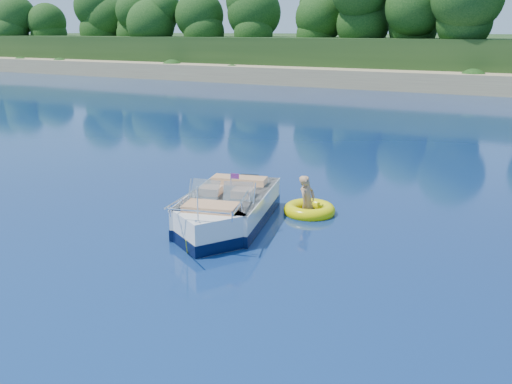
# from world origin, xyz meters

# --- Properties ---
(ground) EXTENTS (160.00, 160.00, 0.00)m
(ground) POSITION_xyz_m (0.00, 0.00, 0.00)
(ground) COLOR #091540
(ground) RESTS_ON ground
(shoreline) EXTENTS (170.00, 59.00, 6.00)m
(shoreline) POSITION_xyz_m (0.00, 63.77, 0.98)
(shoreline) COLOR #927754
(shoreline) RESTS_ON ground
(treeline) EXTENTS (150.00, 7.12, 8.19)m
(treeline) POSITION_xyz_m (0.04, 41.01, 5.55)
(treeline) COLOR black
(treeline) RESTS_ON ground
(motorboat) EXTENTS (2.71, 5.21, 1.77)m
(motorboat) POSITION_xyz_m (-0.28, 0.19, 0.34)
(motorboat) COLOR white
(motorboat) RESTS_ON ground
(tow_tube) EXTENTS (1.56, 1.56, 0.37)m
(tow_tube) POSITION_xyz_m (1.18, 2.10, 0.10)
(tow_tube) COLOR #F1E804
(tow_tube) RESTS_ON ground
(boy) EXTENTS (0.47, 0.87, 1.64)m
(boy) POSITION_xyz_m (1.11, 2.14, 0.00)
(boy) COLOR tan
(boy) RESTS_ON ground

